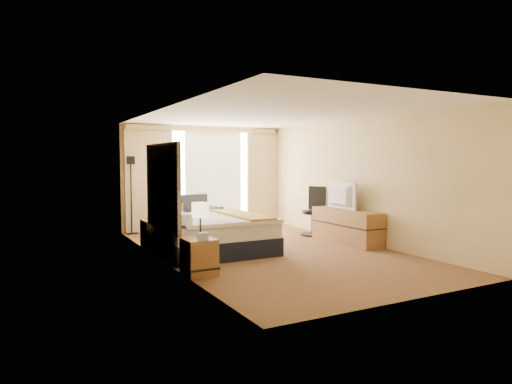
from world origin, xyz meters
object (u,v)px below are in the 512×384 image
lamp_right (155,199)px  nightstand_left (199,256)px  media_dresser (346,226)px  lamp_left (200,211)px  loveseat (191,219)px  desk_chair (314,213)px  nightstand_right (154,233)px  floor_lamp (131,179)px  bed (213,234)px  television (338,195)px

lamp_right → nightstand_left: bearing=-91.0°
media_dresser → lamp_left: bearing=-164.4°
loveseat → media_dresser: bearing=-66.8°
nightstand_left → desk_chair: bearing=30.8°
desk_chair → nightstand_left: bearing=-173.2°
desk_chair → lamp_left: desk_chair is taller
nightstand_right → lamp_left: (0.04, -2.47, 0.70)m
media_dresser → nightstand_left: bearing=-164.2°
media_dresser → floor_lamp: floor_lamp is taller
bed → television: television is taller
lamp_right → bed: bearing=-56.6°
bed → floor_lamp: 3.20m
loveseat → floor_lamp: 1.73m
media_dresser → floor_lamp: 5.07m
loveseat → lamp_right: lamp_right is taller
floor_lamp → lamp_right: 1.82m
floor_lamp → desk_chair: size_ratio=1.62×
nightstand_right → loveseat: bearing=49.6°
nightstand_right → lamp_left: lamp_left is taller
lamp_left → loveseat: bearing=72.1°
bed → floor_lamp: floor_lamp is taller
nightstand_right → media_dresser: media_dresser is taller
floor_lamp → television: floor_lamp is taller
bed → lamp_right: 1.51m
nightstand_left → lamp_right: size_ratio=1.05×
desk_chair → floor_lamp: bearing=125.8°
bed → lamp_right: lamp_right is taller
nightstand_left → television: size_ratio=0.55×
nightstand_left → media_dresser: (3.70, 1.05, 0.07)m
nightstand_left → loveseat: (1.35, 4.09, 0.01)m
nightstand_right → bed: size_ratio=0.27×
nightstand_left → television: bearing=19.3°
nightstand_left → nightstand_right: bearing=90.0°
nightstand_right → media_dresser: 3.97m
lamp_right → television: (3.60, -1.29, 0.03)m
lamp_right → nightstand_right: bearing=-124.8°
floor_lamp → desk_chair: floor_lamp is taller
loveseat → floor_lamp: (-1.38, 0.26, 1.00)m
media_dresser → television: bearing=102.3°
floor_lamp → lamp_left: (0.07, -4.32, -0.32)m
television → media_dresser: bearing=-163.4°
nightstand_right → loveseat: 2.09m
desk_chair → lamp_right: bearing=150.1°
desk_chair → lamp_right: (-3.63, 0.37, 0.45)m
desk_chair → nightstand_right: bearing=151.2°
bed → loveseat: bed is taller
bed → loveseat: size_ratio=1.29×
lamp_right → desk_chair: bearing=-5.9°
nightstand_right → loveseat: (1.35, 1.59, 0.01)m
nightstand_left → floor_lamp: (-0.03, 4.35, 1.02)m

